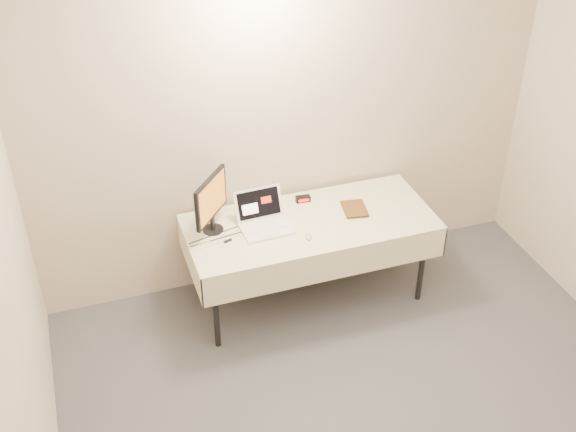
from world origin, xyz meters
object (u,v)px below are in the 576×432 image
object	(u,v)px
laptop	(263,218)
book	(344,198)
monitor	(211,200)
table	(310,228)

from	to	relation	value
laptop	book	world-z (taller)	laptop
monitor	book	bearing A→B (deg)	-53.87
table	laptop	distance (m)	0.37
table	monitor	xyz separation A→B (m)	(-0.71, 0.12, 0.32)
table	book	distance (m)	0.34
laptop	monitor	size ratio (longest dim) A/B	0.85
laptop	monitor	distance (m)	0.42
monitor	book	world-z (taller)	monitor
book	monitor	bearing A→B (deg)	-174.60
monitor	book	size ratio (longest dim) A/B	1.92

